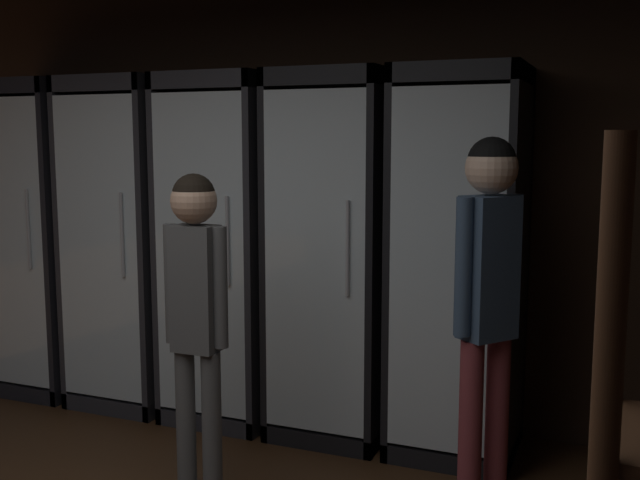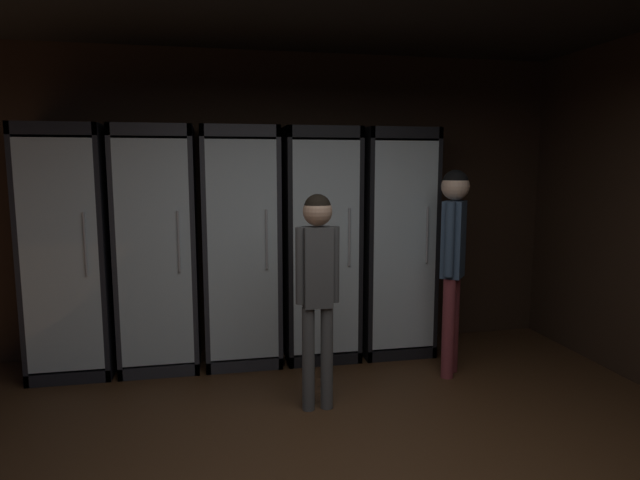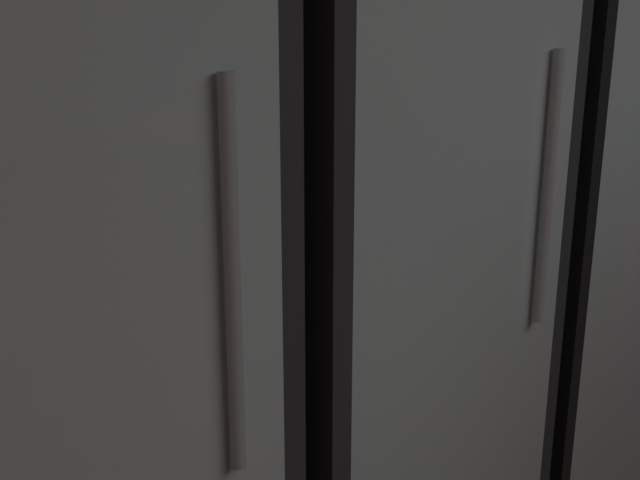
{
  "view_description": "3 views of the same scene",
  "coord_description": "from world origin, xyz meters",
  "px_view_note": "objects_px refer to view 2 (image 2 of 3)",
  "views": [
    {
      "loc": [
        1.75,
        -1.32,
        1.72
      ],
      "look_at": [
        0.15,
        2.57,
        1.15
      ],
      "focal_mm": 42.48,
      "sensor_mm": 36.0,
      "label": 1
    },
    {
      "loc": [
        -0.75,
        -2.12,
        1.76
      ],
      "look_at": [
        0.14,
        2.28,
        1.14
      ],
      "focal_mm": 30.33,
      "sensor_mm": 36.0,
      "label": 2
    },
    {
      "loc": [
        -1.56,
        1.6,
        1.47
      ],
      "look_at": [
        -0.51,
        2.71,
        1.02
      ],
      "focal_mm": 44.64,
      "sensor_mm": 36.0,
      "label": 3
    }
  ],
  "objects_px": {
    "cooler_left": "(159,251)",
    "cooler_center": "(241,247)",
    "shopper_near": "(318,273)",
    "shopper_far": "(453,247)",
    "cooler_far_left": "(72,254)",
    "cooler_far_right": "(392,244)",
    "cooler_right": "(318,245)"
  },
  "relations": [
    {
      "from": "cooler_left",
      "to": "cooler_center",
      "type": "height_order",
      "value": "same"
    },
    {
      "from": "shopper_near",
      "to": "shopper_far",
      "type": "distance_m",
      "value": 1.3
    },
    {
      "from": "cooler_left",
      "to": "shopper_far",
      "type": "distance_m",
      "value": 2.52
    },
    {
      "from": "shopper_near",
      "to": "cooler_far_left",
      "type": "bearing_deg",
      "value": 148.35
    },
    {
      "from": "cooler_far_right",
      "to": "cooler_right",
      "type": "bearing_deg",
      "value": -179.96
    },
    {
      "from": "cooler_far_left",
      "to": "cooler_far_right",
      "type": "xyz_separation_m",
      "value": [
        2.84,
        0.0,
        0.01
      ]
    },
    {
      "from": "cooler_left",
      "to": "shopper_near",
      "type": "xyz_separation_m",
      "value": [
        1.18,
        -1.17,
        -0.01
      ]
    },
    {
      "from": "shopper_near",
      "to": "shopper_far",
      "type": "relative_size",
      "value": 0.91
    },
    {
      "from": "cooler_left",
      "to": "cooler_center",
      "type": "distance_m",
      "value": 0.71
    },
    {
      "from": "cooler_far_left",
      "to": "shopper_far",
      "type": "height_order",
      "value": "cooler_far_left"
    },
    {
      "from": "cooler_right",
      "to": "shopper_far",
      "type": "xyz_separation_m",
      "value": [
        0.99,
        -0.74,
        0.07
      ]
    },
    {
      "from": "cooler_right",
      "to": "cooler_far_right",
      "type": "relative_size",
      "value": 1.0
    },
    {
      "from": "cooler_right",
      "to": "shopper_far",
      "type": "bearing_deg",
      "value": -36.9
    },
    {
      "from": "shopper_near",
      "to": "cooler_right",
      "type": "bearing_deg",
      "value": 78.65
    },
    {
      "from": "cooler_right",
      "to": "cooler_left",
      "type": "bearing_deg",
      "value": -179.94
    },
    {
      "from": "shopper_near",
      "to": "shopper_far",
      "type": "xyz_separation_m",
      "value": [
        1.22,
        0.43,
        0.09
      ]
    },
    {
      "from": "cooler_far_left",
      "to": "cooler_right",
      "type": "bearing_deg",
      "value": 0.01
    },
    {
      "from": "cooler_right",
      "to": "shopper_far",
      "type": "distance_m",
      "value": 1.24
    },
    {
      "from": "cooler_right",
      "to": "shopper_near",
      "type": "xyz_separation_m",
      "value": [
        -0.23,
        -1.17,
        -0.02
      ]
    },
    {
      "from": "cooler_left",
      "to": "cooler_far_right",
      "type": "distance_m",
      "value": 2.13
    },
    {
      "from": "cooler_left",
      "to": "shopper_far",
      "type": "xyz_separation_m",
      "value": [
        2.4,
        -0.74,
        0.08
      ]
    },
    {
      "from": "cooler_right",
      "to": "cooler_far_right",
      "type": "height_order",
      "value": "same"
    },
    {
      "from": "shopper_far",
      "to": "cooler_far_left",
      "type": "bearing_deg",
      "value": 166.62
    },
    {
      "from": "cooler_center",
      "to": "shopper_far",
      "type": "xyz_separation_m",
      "value": [
        1.7,
        -0.74,
        0.07
      ]
    },
    {
      "from": "cooler_far_left",
      "to": "shopper_far",
      "type": "relative_size",
      "value": 1.21
    },
    {
      "from": "cooler_far_left",
      "to": "cooler_right",
      "type": "distance_m",
      "value": 2.13
    },
    {
      "from": "cooler_left",
      "to": "cooler_right",
      "type": "distance_m",
      "value": 1.42
    },
    {
      "from": "cooler_left",
      "to": "shopper_near",
      "type": "bearing_deg",
      "value": -44.57
    },
    {
      "from": "cooler_left",
      "to": "cooler_right",
      "type": "relative_size",
      "value": 1.0
    },
    {
      "from": "cooler_far_left",
      "to": "shopper_far",
      "type": "bearing_deg",
      "value": -13.38
    },
    {
      "from": "cooler_left",
      "to": "cooler_center",
      "type": "bearing_deg",
      "value": -0.01
    },
    {
      "from": "cooler_right",
      "to": "cooler_far_right",
      "type": "xyz_separation_m",
      "value": [
        0.71,
        0.0,
        -0.0
      ]
    }
  ]
}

